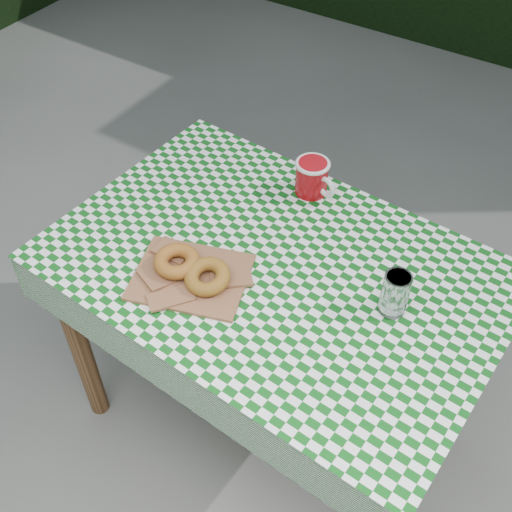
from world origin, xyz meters
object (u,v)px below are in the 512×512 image
Objects in this scene: paper_bag at (191,276)px; drinking_glass at (395,294)px; table at (272,353)px; coffee_mug at (312,177)px.

paper_bag is 2.38× the size of drinking_glass.
table is 4.03× the size of paper_bag.
table is 0.44m from paper_bag.
table is 9.61× the size of drinking_glass.
coffee_mug is 0.46m from drinking_glass.
drinking_glass reaches higher than paper_bag.
table is at bearing -175.48° from drinking_glass.
paper_bag is 0.45m from coffee_mug.
table is 0.53m from coffee_mug.
coffee_mug is at bearing 105.68° from table.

